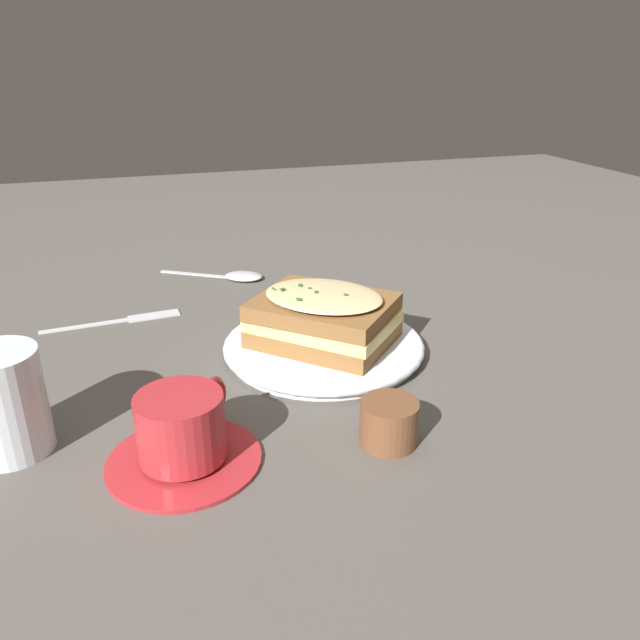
# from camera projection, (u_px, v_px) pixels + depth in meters

# --- Properties ---
(ground_plane) EXTENTS (2.40, 2.40, 0.00)m
(ground_plane) POSITION_uv_depth(u_px,v_px,m) (317.00, 344.00, 0.77)
(ground_plane) COLOR #514C47
(dinner_plate) EXTENTS (0.24, 0.24, 0.02)m
(dinner_plate) POSITION_uv_depth(u_px,v_px,m) (320.00, 347.00, 0.74)
(dinner_plate) COLOR white
(dinner_plate) RESTS_ON ground_plane
(sandwich) EXTENTS (0.19, 0.20, 0.06)m
(sandwich) POSITION_uv_depth(u_px,v_px,m) (322.00, 317.00, 0.72)
(sandwich) COLOR brown
(sandwich) RESTS_ON dinner_plate
(teacup_with_saucer) EXTENTS (0.14, 0.14, 0.07)m
(teacup_with_saucer) POSITION_uv_depth(u_px,v_px,m) (183.00, 434.00, 0.54)
(teacup_with_saucer) COLOR #AD282D
(teacup_with_saucer) RESTS_ON ground_plane
(water_glass) EXTENTS (0.07, 0.07, 0.10)m
(water_glass) POSITION_uv_depth(u_px,v_px,m) (4.00, 403.00, 0.54)
(water_glass) COLOR silver
(water_glass) RESTS_ON ground_plane
(fork) EXTENTS (0.03, 0.18, 0.00)m
(fork) POSITION_uv_depth(u_px,v_px,m) (128.00, 319.00, 0.83)
(fork) COLOR silver
(fork) RESTS_ON ground_plane
(spoon) EXTENTS (0.11, 0.16, 0.01)m
(spoon) POSITION_uv_depth(u_px,v_px,m) (238.00, 276.00, 0.98)
(spoon) COLOR silver
(spoon) RESTS_ON ground_plane
(condiment_pot) EXTENTS (0.05, 0.05, 0.04)m
(condiment_pot) POSITION_uv_depth(u_px,v_px,m) (392.00, 422.00, 0.57)
(condiment_pot) COLOR brown
(condiment_pot) RESTS_ON ground_plane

